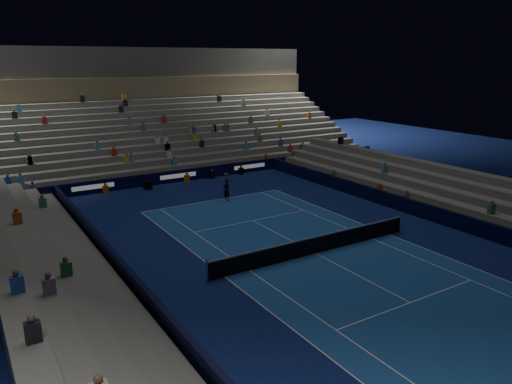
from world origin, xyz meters
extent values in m
plane|color=#0E1A54|center=(0.00, 0.00, 0.00)|extent=(90.00, 90.00, 0.00)
cube|color=#1B4D98|center=(0.00, 0.00, 0.01)|extent=(10.97, 23.77, 0.01)
cube|color=black|center=(0.00, 18.50, 0.50)|extent=(44.00, 0.25, 1.00)
cube|color=black|center=(9.70, 0.00, 0.50)|extent=(0.25, 37.00, 1.00)
cube|color=black|center=(-9.70, 0.00, 0.50)|extent=(0.25, 37.00, 1.00)
cube|color=slate|center=(0.00, 19.50, 0.25)|extent=(44.00, 1.00, 0.50)
cube|color=slate|center=(0.00, 20.50, 0.50)|extent=(44.00, 1.00, 1.00)
cube|color=slate|center=(0.00, 21.50, 0.75)|extent=(44.00, 1.00, 1.50)
cube|color=slate|center=(0.00, 22.50, 1.00)|extent=(44.00, 1.00, 2.00)
cube|color=slate|center=(0.00, 23.50, 1.25)|extent=(44.00, 1.00, 2.50)
cube|color=slate|center=(0.00, 24.50, 1.50)|extent=(44.00, 1.00, 3.00)
cube|color=slate|center=(0.00, 25.50, 1.75)|extent=(44.00, 1.00, 3.50)
cube|color=slate|center=(0.00, 26.50, 2.00)|extent=(44.00, 1.00, 4.00)
cube|color=slate|center=(0.00, 27.50, 2.25)|extent=(44.00, 1.00, 4.50)
cube|color=slate|center=(0.00, 28.50, 2.50)|extent=(44.00, 1.00, 5.00)
cube|color=slate|center=(0.00, 29.50, 2.75)|extent=(44.00, 1.00, 5.50)
cube|color=slate|center=(0.00, 30.50, 3.00)|extent=(44.00, 1.00, 6.00)
cube|color=#7B6C4C|center=(0.00, 31.60, 7.10)|extent=(44.00, 0.60, 2.20)
cube|color=#444542|center=(0.00, 33.00, 9.70)|extent=(44.00, 2.40, 3.00)
cube|color=slate|center=(10.50, 0.00, 0.25)|extent=(1.00, 37.00, 0.50)
cube|color=slate|center=(11.50, 0.00, 0.50)|extent=(1.00, 37.00, 1.00)
cube|color=slate|center=(12.50, 0.00, 0.75)|extent=(1.00, 37.00, 1.50)
cube|color=slate|center=(13.50, 0.00, 1.00)|extent=(1.00, 37.00, 2.00)
cube|color=slate|center=(14.50, 0.00, 1.25)|extent=(1.00, 37.00, 2.50)
cube|color=#61625D|center=(-10.50, 0.00, 0.25)|extent=(1.00, 37.00, 0.50)
cube|color=#61625D|center=(-11.50, 0.00, 0.50)|extent=(1.00, 37.00, 1.00)
cube|color=#61625D|center=(-12.50, 0.00, 0.75)|extent=(1.00, 37.00, 1.50)
cube|color=#61625D|center=(-13.50, 0.00, 1.00)|extent=(1.00, 37.00, 2.00)
cube|color=#61625D|center=(-14.50, 0.00, 1.25)|extent=(1.00, 37.00, 2.50)
cylinder|color=#B2B2B7|center=(-6.40, 0.00, 0.55)|extent=(0.10, 0.10, 1.10)
cylinder|color=#B2B2B7|center=(6.40, 0.00, 0.55)|extent=(0.10, 0.10, 1.10)
cube|color=black|center=(0.00, 0.00, 0.45)|extent=(12.80, 0.03, 0.90)
cube|color=white|center=(0.00, 0.00, 0.94)|extent=(12.80, 0.04, 0.08)
imported|color=black|center=(0.74, 11.26, 0.83)|extent=(0.69, 0.55, 1.65)
cube|color=black|center=(-2.98, 17.50, 0.34)|extent=(0.58, 0.68, 0.68)
cylinder|color=black|center=(-2.98, 17.02, 0.54)|extent=(0.20, 0.37, 0.16)
camera|label=1|loc=(-15.39, -18.75, 9.96)|focal=34.10mm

